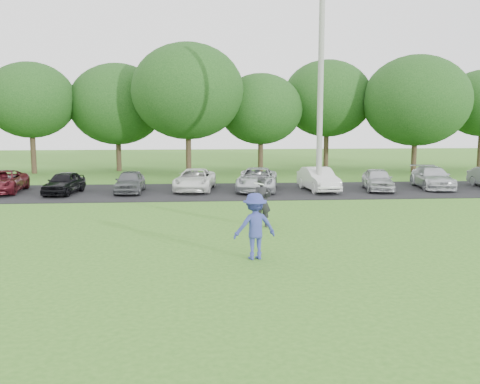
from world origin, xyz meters
name	(u,v)px	position (x,y,z in m)	size (l,w,h in m)	color
ground	(250,257)	(0.00, 0.00, 0.00)	(100.00, 100.00, 0.00)	#376F1F
parking_lot	(225,191)	(0.00, 13.00, 0.01)	(32.00, 6.50, 0.03)	black
utility_pole	(320,88)	(4.65, 12.10, 5.20)	(0.28, 0.28, 10.39)	gray
frisbee_player	(255,226)	(0.10, -0.22, 0.90)	(1.27, 0.89, 2.11)	#31398B
camera_bystander	(262,202)	(0.81, 3.98, 0.88)	(0.67, 0.47, 1.76)	black
parked_cars	(225,180)	(-0.02, 12.99, 0.60)	(30.14, 4.75, 1.20)	slate
tree_row	(240,101)	(1.51, 22.76, 4.91)	(42.39, 9.85, 8.64)	#38281C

